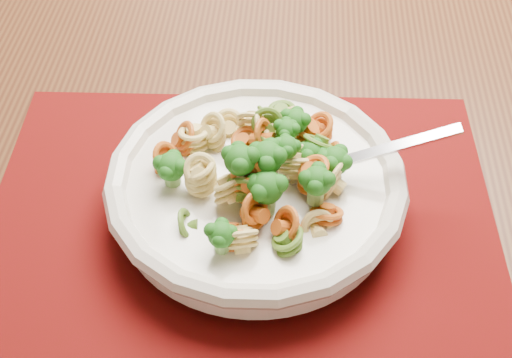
# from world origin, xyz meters

# --- Properties ---
(dining_table) EXTENTS (1.59, 1.13, 0.79)m
(dining_table) POSITION_xyz_m (0.13, -0.78, 0.69)
(dining_table) COLOR #4E2C16
(dining_table) RESTS_ON ground
(placemat) EXTENTS (0.50, 0.42, 0.00)m
(placemat) POSITION_xyz_m (0.07, -0.91, 0.79)
(placemat) COLOR #520308
(placemat) RESTS_ON dining_table
(pasta_bowl) EXTENTS (0.26, 0.26, 0.05)m
(pasta_bowl) POSITION_xyz_m (0.08, -0.89, 0.82)
(pasta_bowl) COLOR silver
(pasta_bowl) RESTS_ON placemat
(pasta_broccoli_heap) EXTENTS (0.22, 0.22, 0.06)m
(pasta_broccoli_heap) POSITION_xyz_m (0.08, -0.89, 0.84)
(pasta_broccoli_heap) COLOR #EDCD75
(pasta_broccoli_heap) RESTS_ON pasta_bowl
(fork) EXTENTS (0.18, 0.07, 0.08)m
(fork) POSITION_xyz_m (0.12, -0.88, 0.84)
(fork) COLOR silver
(fork) RESTS_ON pasta_bowl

